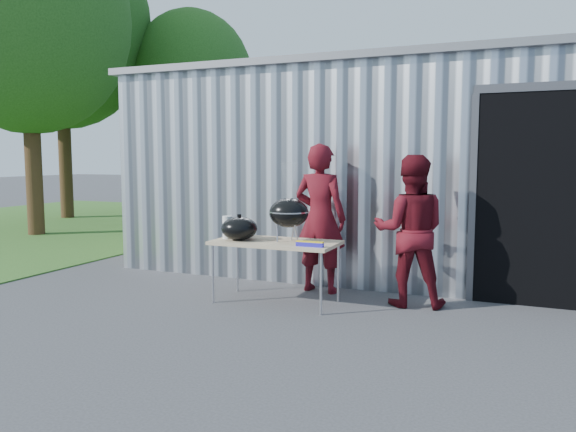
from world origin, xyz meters
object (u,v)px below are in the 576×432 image
at_px(kettle_grill, 289,207).
at_px(person_cook, 320,218).
at_px(folding_table, 276,244).
at_px(person_bystander, 410,231).

distance_m(kettle_grill, person_cook, 0.75).
relative_size(kettle_grill, person_cook, 0.49).
height_order(folding_table, kettle_grill, kettle_grill).
height_order(folding_table, person_cook, person_cook).
bearing_deg(person_cook, folding_table, 72.47).
xyz_separation_m(kettle_grill, person_bystander, (1.35, 0.47, -0.27)).
distance_m(person_cook, person_bystander, 1.23).
xyz_separation_m(folding_table, person_bystander, (1.51, 0.49, 0.18)).
relative_size(folding_table, kettle_grill, 1.58).
xyz_separation_m(kettle_grill, person_cook, (0.14, 0.71, -0.20)).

